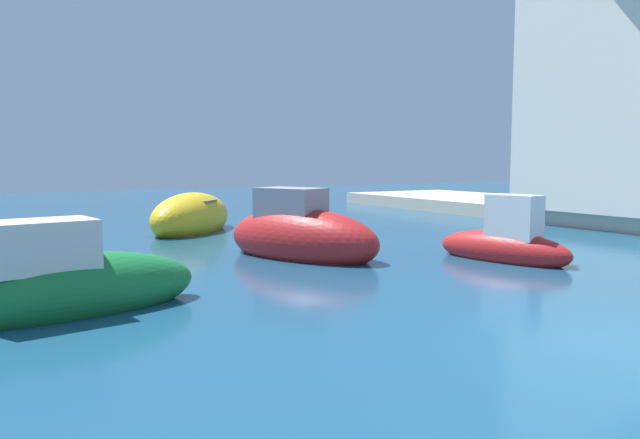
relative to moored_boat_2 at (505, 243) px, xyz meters
name	(u,v)px	position (x,y,z in m)	size (l,w,h in m)	color
moored_boat_2	(505,243)	(0.00, 0.00, 0.00)	(1.56, 3.15, 1.58)	#B21E1E
moored_boat_3	(191,218)	(-4.11, 8.40, 0.04)	(3.93, 4.08, 1.49)	gold
moored_boat_6	(301,236)	(-3.51, 2.55, 0.09)	(2.97, 4.16, 1.82)	#B21E1E
moored_boat_8	(58,285)	(-8.70, -0.20, 0.03)	(4.00, 1.80, 1.55)	#197233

